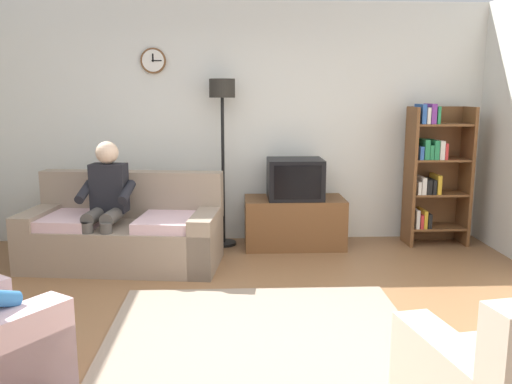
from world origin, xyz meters
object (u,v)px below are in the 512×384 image
tv (295,179)px  bookshelf (433,172)px  couch (124,234)px  tv_stand (294,222)px  floor_lamp (222,116)px  person_on_couch (106,198)px

tv → bookshelf: bearing=3.4°
couch → tv: (1.78, 0.53, 0.46)m
tv_stand → bookshelf: 1.67m
tv → floor_lamp: 1.05m
tv_stand → floor_lamp: size_ratio=0.59×
person_on_couch → tv: bearing=18.4°
tv_stand → person_on_couch: bearing=-160.9°
bookshelf → floor_lamp: floor_lamp is taller
person_on_couch → couch: bearing=38.4°
couch → person_on_couch: 0.42m
bookshelf → person_on_couch: bookshelf is taller
tv_stand → person_on_couch: 2.07m
tv → bookshelf: (1.57, 0.09, 0.05)m
couch → floor_lamp: 1.64m
couch → tv_stand: (1.78, 0.55, -0.04)m
tv_stand → bookshelf: (1.57, 0.07, 0.55)m
tv → couch: bearing=-163.4°
person_on_couch → floor_lamp: bearing=34.2°
couch → bookshelf: (3.35, 0.62, 0.51)m
tv → tv_stand: bearing=90.0°
floor_lamp → person_on_couch: 1.55m
tv_stand → tv: size_ratio=1.83×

